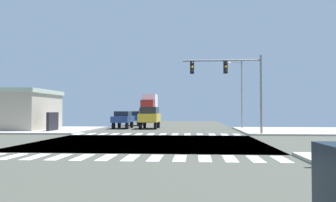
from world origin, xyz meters
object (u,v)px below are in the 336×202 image
(street_lamp, at_px, (239,88))
(sedan_inner_3, at_px, (135,117))
(sedan_outer_2, at_px, (123,118))
(box_truck_nearside_1, at_px, (149,107))
(suv_leading_2, at_px, (150,116))
(traffic_signal_mast, at_px, (230,76))

(street_lamp, height_order, sedan_inner_3, street_lamp)
(sedan_outer_2, xyz_separation_m, sedan_inner_3, (0.00, 7.53, 0.00))
(box_truck_nearside_1, relative_size, suv_leading_2, 1.57)
(sedan_outer_2, bearing_deg, sedan_inner_3, -90.00)
(box_truck_nearside_1, bearing_deg, traffic_signal_mast, 108.30)
(suv_leading_2, bearing_deg, box_truck_nearside_1, -82.49)
(traffic_signal_mast, height_order, sedan_outer_2, traffic_signal_mast)
(traffic_signal_mast, bearing_deg, sedan_outer_2, 137.40)
(street_lamp, bearing_deg, sedan_outer_2, 179.47)
(suv_leading_2, distance_m, sedan_outer_2, 3.03)
(traffic_signal_mast, height_order, sedan_inner_3, traffic_signal_mast)
(traffic_signal_mast, distance_m, suv_leading_2, 12.68)
(box_truck_nearside_1, bearing_deg, street_lamp, 119.21)
(street_lamp, distance_m, suv_leading_2, 10.09)
(traffic_signal_mast, bearing_deg, sedan_inner_3, 121.61)
(box_truck_nearside_1, bearing_deg, suv_leading_2, 97.51)
(suv_leading_2, xyz_separation_m, sedan_outer_2, (-3.00, 0.28, -0.28))
(sedan_outer_2, bearing_deg, box_truck_nearside_1, -90.00)
(traffic_signal_mast, relative_size, sedan_outer_2, 1.48)
(sedan_outer_2, height_order, sedan_inner_3, same)
(sedan_inner_3, bearing_deg, sedan_outer_2, 90.00)
(traffic_signal_mast, bearing_deg, suv_leading_2, 128.84)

